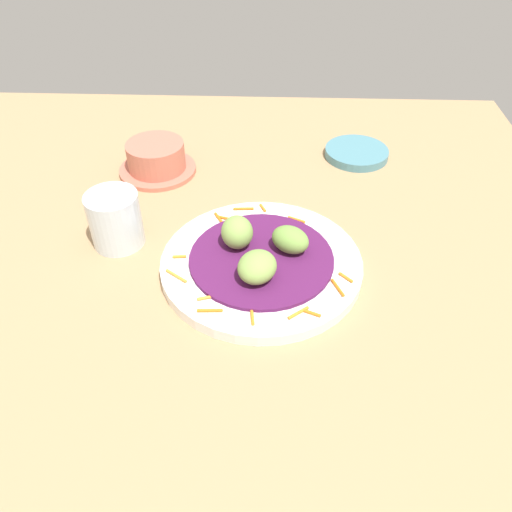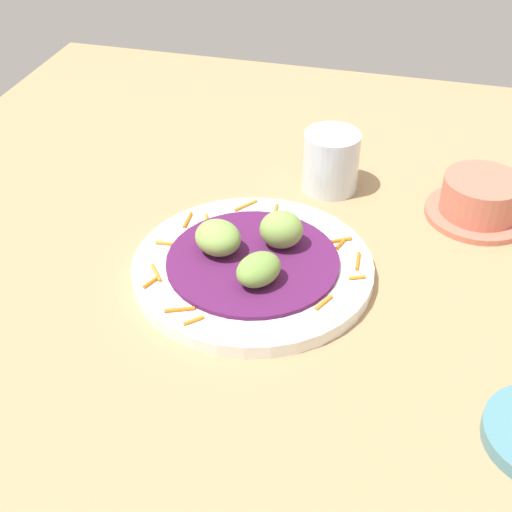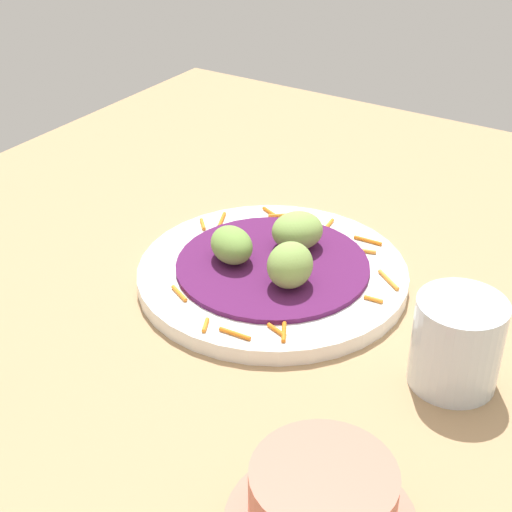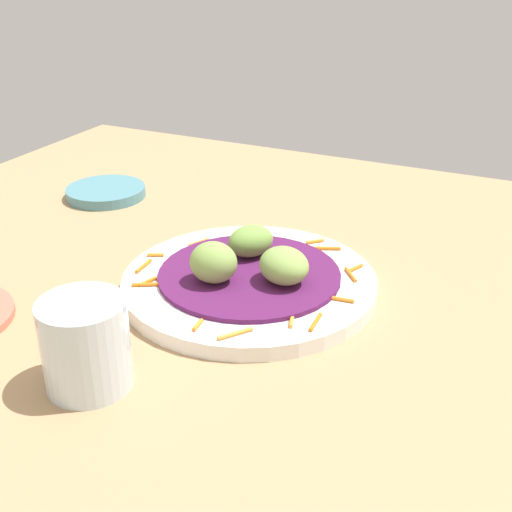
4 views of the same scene
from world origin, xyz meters
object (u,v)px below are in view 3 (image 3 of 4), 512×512
at_px(guac_scoop_left, 231,245).
at_px(water_glass, 457,343).
at_px(main_plate, 272,274).
at_px(guac_scoop_right, 297,231).
at_px(guac_scoop_center, 290,265).
at_px(terracotta_bowl, 322,504).

relative_size(guac_scoop_left, water_glass, 0.67).
height_order(main_plate, guac_scoop_right, guac_scoop_right).
relative_size(guac_scoop_center, terracotta_bowl, 0.38).
relative_size(guac_scoop_left, guac_scoop_center, 1.07).
bearing_deg(guac_scoop_right, main_plate, 84.20).
xyz_separation_m(main_plate, guac_scoop_left, (0.04, 0.02, 0.03)).
relative_size(guac_scoop_left, terracotta_bowl, 0.40).
bearing_deg(water_glass, guac_scoop_right, -24.39).
distance_m(guac_scoop_left, water_glass, 0.25).
xyz_separation_m(terracotta_bowl, water_glass, (-0.02, -0.20, 0.02)).
bearing_deg(terracotta_bowl, main_plate, -52.54).
distance_m(guac_scoop_center, terracotta_bowl, 0.27).
bearing_deg(guac_scoop_left, main_plate, -155.80).
relative_size(main_plate, guac_scoop_center, 5.49).
distance_m(guac_scoop_left, terracotta_bowl, 0.32).
bearing_deg(guac_scoop_center, terracotta_bowl, 124.89).
height_order(guac_scoop_left, water_glass, water_glass).
bearing_deg(guac_scoop_left, terracotta_bowl, 134.76).
distance_m(main_plate, guac_scoop_left, 0.05).
xyz_separation_m(main_plate, guac_scoop_center, (-0.03, 0.02, 0.04)).
bearing_deg(guac_scoop_left, water_glass, 172.23).
xyz_separation_m(guac_scoop_left, water_glass, (-0.25, 0.03, 0.00)).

